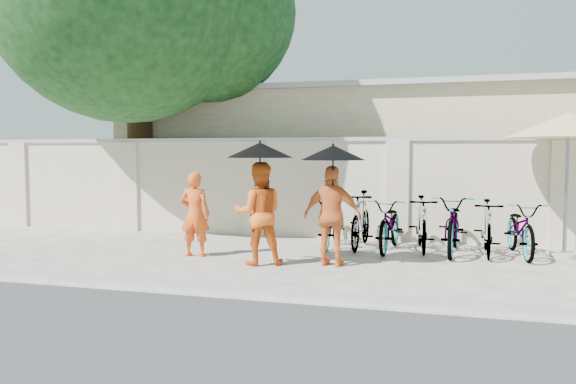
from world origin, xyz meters
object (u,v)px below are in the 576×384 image
(monk_center, at_px, (259,213))
(patio_umbrella, at_px, (568,127))
(monk_right, at_px, (332,216))
(monk_left, at_px, (195,214))

(monk_center, xyz_separation_m, patio_umbrella, (4.77, 1.92, 1.38))
(monk_center, height_order, monk_right, monk_center)
(monk_right, bearing_deg, monk_center, 14.63)
(monk_left, relative_size, monk_right, 0.92)
(monk_center, relative_size, patio_umbrella, 0.64)
(monk_left, xyz_separation_m, patio_umbrella, (6.04, 1.54, 1.47))
(monk_left, distance_m, monk_center, 1.33)
(monk_left, relative_size, patio_umbrella, 0.57)
(monk_left, distance_m, patio_umbrella, 6.41)
(monk_right, distance_m, patio_umbrella, 4.25)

